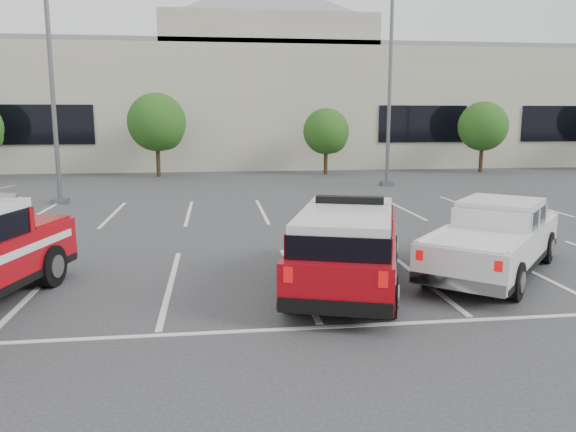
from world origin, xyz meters
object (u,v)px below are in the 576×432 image
convention_building (238,100)px  tree_mid_right (327,133)px  tree_mid_left (158,124)px  tree_right (484,128)px  light_pole_mid (390,82)px  light_pole_left (51,73)px  white_pickup (494,245)px  fire_chief_suv (347,252)px

convention_building → tree_mid_right: convention_building is taller
convention_building → tree_mid_left: (-5.09, -9.82, -1.68)m
tree_mid_right → tree_right: size_ratio=0.90×
light_pole_mid → light_pole_left: bearing=-165.1°
tree_mid_left → tree_right: size_ratio=1.10×
light_pole_mid → white_pickup: (-2.53, -16.06, -4.54)m
fire_chief_suv → white_pickup: size_ratio=1.08×
light_pole_left → tree_mid_right: bearing=37.5°
convention_building → tree_mid_left: bearing=-117.4°
convention_building → white_pickup: 32.47m
tree_mid_right → convention_building: bearing=116.6°
light_pole_mid → tree_mid_left: bearing=153.1°
tree_mid_left → fire_chief_suv: 23.62m
light_pole_mid → tree_right: bearing=36.8°
light_pole_mid → white_pickup: bearing=-99.0°
tree_right → fire_chief_suv: 26.88m
tree_mid_left → light_pole_left: light_pole_left is taller
light_pole_left → light_pole_mid: bearing=14.9°
tree_mid_left → tree_mid_right: tree_mid_left is taller
tree_mid_right → light_pole_left: size_ratio=0.39×
tree_mid_right → light_pole_mid: size_ratio=0.39×
light_pole_left → white_pickup: light_pole_left is taller
tree_mid_right → white_pickup: tree_mid_right is taller
tree_mid_left → white_pickup: (9.38, -22.11, -2.39)m
tree_mid_left → tree_right: bearing=-0.0°
light_pole_mid → fire_chief_suv: (-6.06, -16.72, -4.43)m
light_pole_mid → fire_chief_suv: light_pole_mid is taller
convention_building → tree_mid_right: (4.91, -9.82, -2.22)m
tree_right → tree_mid_right: bearing=-180.0°
convention_building → light_pole_left: 21.49m
tree_right → light_pole_left: size_ratio=0.43×
tree_mid_left → light_pole_left: bearing=-107.1°
light_pole_left → white_pickup: (12.47, -12.06, -4.54)m
convention_building → light_pole_left: (-8.18, -19.86, 0.47)m
tree_mid_right → light_pole_mid: bearing=-72.5°
convention_building → fire_chief_suv: 32.83m
tree_mid_right → tree_right: bearing=0.0°
white_pickup → tree_right: bearing=105.5°
white_pickup → tree_mid_left: bearing=154.1°
white_pickup → light_pole_mid: bearing=122.2°
tree_mid_right → tree_right: (10.00, 0.00, 0.27)m
convention_building → tree_right: size_ratio=13.58×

